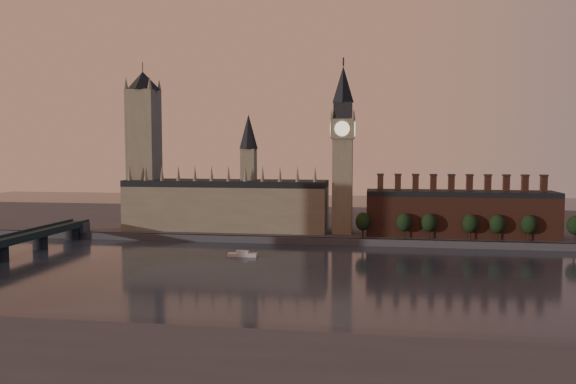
{
  "coord_description": "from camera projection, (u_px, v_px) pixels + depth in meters",
  "views": [
    {
      "loc": [
        28.53,
        -234.69,
        55.26
      ],
      "look_at": [
        -15.49,
        55.0,
        33.31
      ],
      "focal_mm": 35.0,
      "sensor_mm": 36.0,
      "label": 1
    }
  ],
  "objects": [
    {
      "name": "embankment_tree_4",
      "position": [
        497.0,
        224.0,
        317.66
      ],
      "size": [
        8.6,
        8.6,
        14.88
      ],
      "color": "black",
      "rests_on": "north_bank"
    },
    {
      "name": "embankment_tree_2",
      "position": [
        429.0,
        223.0,
        323.22
      ],
      "size": [
        8.6,
        8.6,
        14.88
      ],
      "color": "black",
      "rests_on": "north_bank"
    },
    {
      "name": "embankment_tree_1",
      "position": [
        404.0,
        222.0,
        324.85
      ],
      "size": [
        8.6,
        8.6,
        14.88
      ],
      "color": "black",
      "rests_on": "north_bank"
    },
    {
      "name": "big_ben",
      "position": [
        343.0,
        147.0,
        342.49
      ],
      "size": [
        15.0,
        15.0,
        107.0
      ],
      "color": "gray",
      "rests_on": "north_bank"
    },
    {
      "name": "embankment_tree_5",
      "position": [
        529.0,
        224.0,
        315.52
      ],
      "size": [
        8.6,
        8.6,
        14.88
      ],
      "color": "black",
      "rests_on": "north_bank"
    },
    {
      "name": "victoria_tower",
      "position": [
        144.0,
        144.0,
        366.72
      ],
      "size": [
        24.0,
        24.0,
        108.0
      ],
      "color": "gray",
      "rests_on": "north_bank"
    },
    {
      "name": "embankment_tree_3",
      "position": [
        470.0,
        223.0,
        319.58
      ],
      "size": [
        8.6,
        8.6,
        14.88
      ],
      "color": "black",
      "rests_on": "north_bank"
    },
    {
      "name": "palace_of_westminster",
      "position": [
        227.0,
        202.0,
        361.11
      ],
      "size": [
        130.0,
        30.3,
        74.0
      ],
      "color": "gray",
      "rests_on": "north_bank"
    },
    {
      "name": "river_boat",
      "position": [
        243.0,
        254.0,
        291.61
      ],
      "size": [
        15.32,
        4.84,
        3.04
      ],
      "rotation": [
        0.0,
        0.0,
        0.03
      ],
      "color": "silver",
      "rests_on": "ground"
    },
    {
      "name": "ground",
      "position": [
        304.0,
        279.0,
        239.78
      ],
      "size": [
        900.0,
        900.0,
        0.0
      ],
      "primitive_type": "plane",
      "color": "black",
      "rests_on": "ground"
    },
    {
      "name": "chimney_block",
      "position": [
        460.0,
        213.0,
        334.91
      ],
      "size": [
        110.0,
        25.0,
        37.0
      ],
      "color": "brown",
      "rests_on": "north_bank"
    },
    {
      "name": "embankment_tree_0",
      "position": [
        363.0,
        222.0,
        327.74
      ],
      "size": [
        8.6,
        8.6,
        14.88
      ],
      "color": "black",
      "rests_on": "north_bank"
    },
    {
      "name": "north_bank",
      "position": [
        334.0,
        222.0,
        415.16
      ],
      "size": [
        900.0,
        182.0,
        4.0
      ],
      "color": "#47474C",
      "rests_on": "ground"
    },
    {
      "name": "embankment_tree_6",
      "position": [
        575.0,
        225.0,
        311.57
      ],
      "size": [
        8.6,
        8.6,
        14.88
      ],
      "color": "black",
      "rests_on": "north_bank"
    }
  ]
}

